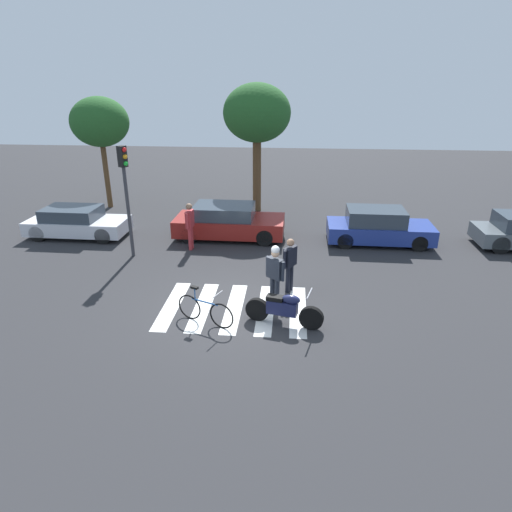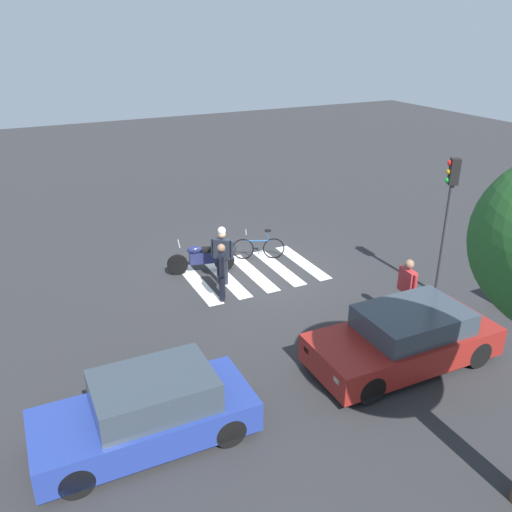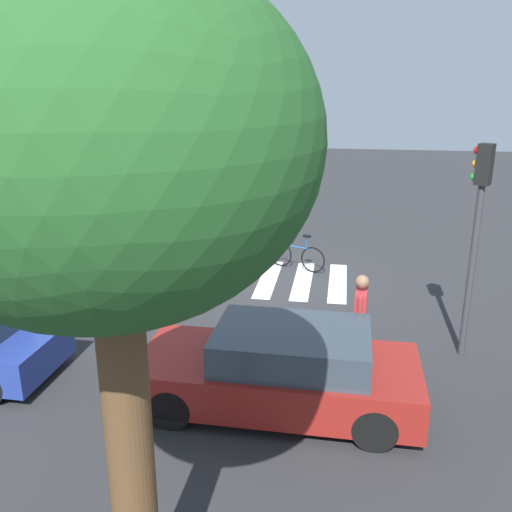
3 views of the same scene
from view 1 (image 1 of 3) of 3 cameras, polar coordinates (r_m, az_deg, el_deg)
name	(u,v)px [view 1 (image 1 of 3)]	position (r m, az deg, el deg)	size (l,w,h in m)	color
ground_plane	(234,308)	(12.58, -2.83, -6.70)	(60.00, 60.00, 0.00)	#2B2B2D
police_motorcycle	(284,309)	(11.59, 3.60, -6.84)	(2.07, 0.77, 1.04)	black
leaning_bicycle	(205,310)	(11.72, -6.62, -6.98)	(1.60, 0.74, 1.02)	black
officer_on_foot	(290,262)	(13.14, 4.40, -0.75)	(0.42, 0.59, 1.69)	black
officer_by_motorcycle	(275,271)	(12.28, 2.47, -1.98)	(0.54, 0.47, 1.81)	#1E232D
pedestrian_bystander	(190,223)	(16.56, -8.54, 4.23)	(0.24, 0.70, 1.78)	#B22D33
crosswalk_stripes	(234,308)	(12.58, -2.83, -6.69)	(4.05, 2.89, 0.01)	silver
car_white_van	(77,222)	(19.34, -22.17, 4.05)	(3.98, 1.74, 1.20)	black
car_maroon_wagon	(228,222)	(17.79, -3.60, 4.42)	(4.38, 1.92, 1.35)	black
car_blue_hatchback	(378,227)	(17.80, 15.53, 3.62)	(4.04, 1.77, 1.37)	black
traffic_light_pole	(126,184)	(15.92, -16.50, 8.94)	(0.36, 0.33, 3.94)	#38383D
street_tree_near	(100,122)	(22.69, -19.54, 15.96)	(2.69, 2.69, 5.24)	brown
street_tree_mid	(257,114)	(20.82, 0.12, 17.85)	(3.06, 3.06, 5.85)	brown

